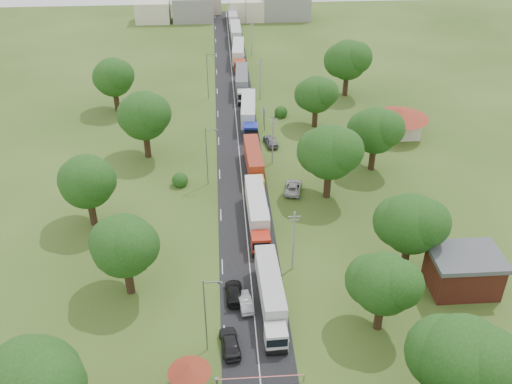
{
  "coord_description": "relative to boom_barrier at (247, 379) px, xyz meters",
  "views": [
    {
      "loc": [
        -3.17,
        -64.04,
        48.27
      ],
      "look_at": [
        1.75,
        7.31,
        3.0
      ],
      "focal_mm": 40.0,
      "sensor_mm": 36.0,
      "label": 1
    }
  ],
  "objects": [
    {
      "name": "truck_6",
      "position": [
        3.24,
        112.75,
        1.41
      ],
      "size": [
        2.68,
        15.61,
        4.33
      ],
      "color": "#2A6A27",
      "rests_on": "ground"
    },
    {
      "name": "house_brick",
      "position": [
        27.36,
        13.0,
        1.76
      ],
      "size": [
        8.6,
        6.6,
        5.2
      ],
      "color": "maroon",
      "rests_on": "ground"
    },
    {
      "name": "tree_2",
      "position": [
        15.35,
        7.14,
        5.7
      ],
      "size": [
        8.0,
        8.0,
        10.1
      ],
      "color": "#382616",
      "rests_on": "ground"
    },
    {
      "name": "tree_1",
      "position": [
        19.34,
        -4.83,
        6.96
      ],
      "size": [
        9.6,
        9.6,
        12.05
      ],
      "color": "#382616",
      "rests_on": "ground"
    },
    {
      "name": "road",
      "position": [
        1.36,
        45.0,
        -0.89
      ],
      "size": [
        8.0,
        200.0,
        0.04
      ],
      "primitive_type": "cube",
      "color": "black",
      "rests_on": "ground"
    },
    {
      "name": "car_verge_near",
      "position": [
        9.31,
        36.86,
        -0.15
      ],
      "size": [
        3.58,
        5.78,
        1.49
      ],
      "primitive_type": "imported",
      "rotation": [
        0.0,
        0.0,
        2.92
      ],
      "color": "#B3B3B3",
      "rests_on": "ground"
    },
    {
      "name": "guard_booth",
      "position": [
        -5.84,
        -0.0,
        1.27
      ],
      "size": [
        4.4,
        4.4,
        3.45
      ],
      "color": "beige",
      "rests_on": "ground"
    },
    {
      "name": "tree_5",
      "position": [
        23.35,
        43.16,
        6.33
      ],
      "size": [
        8.8,
        8.8,
        11.07
      ],
      "color": "#382616",
      "rests_on": "ground"
    },
    {
      "name": "pole_2",
      "position": [
        6.86,
        46.0,
        3.79
      ],
      "size": [
        1.6,
        0.24,
        9.0
      ],
      "color": "gray",
      "rests_on": "ground"
    },
    {
      "name": "truck_1",
      "position": [
        3.0,
        28.22,
        1.34
      ],
      "size": [
        2.82,
        15.17,
        4.2
      ],
      "color": "red",
      "rests_on": "ground"
    },
    {
      "name": "tree_13",
      "position": [
        -22.65,
        70.16,
        6.33
      ],
      "size": [
        8.8,
        8.8,
        11.07
      ],
      "color": "#382616",
      "rests_on": "ground"
    },
    {
      "name": "truck_3",
      "position": [
        3.73,
        62.03,
        1.39
      ],
      "size": [
        3.52,
        15.58,
        4.3
      ],
      "color": "#1A28A0",
      "rests_on": "ground"
    },
    {
      "name": "lamp_2",
      "position": [
        -3.99,
        75.0,
        4.66
      ],
      "size": [
        2.03,
        0.22,
        10.0
      ],
      "color": "slate",
      "rests_on": "ground"
    },
    {
      "name": "pole_5",
      "position": [
        6.86,
        130.0,
        3.79
      ],
      "size": [
        1.6,
        0.24,
        9.0
      ],
      "color": "gray",
      "rests_on": "ground"
    },
    {
      "name": "pole_3",
      "position": [
        6.86,
        74.0,
        3.79
      ],
      "size": [
        1.6,
        0.24,
        9.0
      ],
      "color": "gray",
      "rests_on": "ground"
    },
    {
      "name": "house_cream",
      "position": [
        31.36,
        55.0,
        2.75
      ],
      "size": [
        10.08,
        10.08,
        5.8
      ],
      "color": "beige",
      "rests_on": "ground"
    },
    {
      "name": "tree_10",
      "position": [
        -13.65,
        15.16,
        6.33
      ],
      "size": [
        8.8,
        8.8,
        11.07
      ],
      "color": "#382616",
      "rests_on": "ground"
    },
    {
      "name": "truck_7",
      "position": [
        2.98,
        128.57,
        1.26
      ],
      "size": [
        2.58,
        14.63,
        4.06
      ],
      "color": "silver",
      "rests_on": "ground"
    },
    {
      "name": "info_sign",
      "position": [
        6.56,
        60.0,
        2.11
      ],
      "size": [
        0.12,
        3.1,
        4.1
      ],
      "color": "slate",
      "rests_on": "ground"
    },
    {
      "name": "truck_0",
      "position": [
        3.4,
        11.09,
        1.27
      ],
      "size": [
        2.9,
        14.76,
        4.08
      ],
      "color": "silver",
      "rests_on": "ground"
    },
    {
      "name": "pole_1",
      "position": [
        6.86,
        18.0,
        3.79
      ],
      "size": [
        1.6,
        0.24,
        9.0
      ],
      "color": "gray",
      "rests_on": "ground"
    },
    {
      "name": "tree_7",
      "position": [
        25.34,
        75.17,
        6.96
      ],
      "size": [
        9.6,
        9.6,
        12.05
      ],
      "color": "#382616",
      "rests_on": "ground"
    },
    {
      "name": "tree_12",
      "position": [
        -14.66,
        50.17,
        6.96
      ],
      "size": [
        9.6,
        9.6,
        12.05
      ],
      "color": "#382616",
      "rests_on": "ground"
    },
    {
      "name": "pole_4",
      "position": [
        6.86,
        102.0,
        3.79
      ],
      "size": [
        1.6,
        0.24,
        9.0
      ],
      "color": "gray",
      "rests_on": "ground"
    },
    {
      "name": "ground",
      "position": [
        1.36,
        25.0,
        -0.89
      ],
      "size": [
        260.0,
        260.0,
        0.0
      ],
      "primitive_type": "plane",
      "color": "#2D4416",
      "rests_on": "ground"
    },
    {
      "name": "truck_2",
      "position": [
        3.47,
        42.94,
        1.21
      ],
      "size": [
        2.78,
        14.28,
        3.95
      ],
      "color": "gold",
      "rests_on": "ground"
    },
    {
      "name": "tree_6",
      "position": [
        16.35,
        60.14,
        5.7
      ],
      "size": [
        8.0,
        8.0,
        10.1
      ],
      "color": "#382616",
      "rests_on": "ground"
    },
    {
      "name": "tree_9",
      "position": [
        -18.66,
        -4.83,
        6.96
      ],
      "size": [
        9.6,
        9.6,
        12.05
      ],
      "color": "#382616",
      "rests_on": "ground"
    },
    {
      "name": "tree_11",
      "position": [
        -20.65,
        30.16,
        6.33
      ],
      "size": [
        8.8,
        8.8,
        11.07
      ],
      "color": "#382616",
      "rests_on": "ground"
    },
    {
      "name": "truck_5",
      "position": [
        3.24,
        96.74,
        1.41
      ],
      "size": [
        3.43,
        15.7,
        4.34
      ],
      "color": "#A9381A",
      "rests_on": "ground"
    },
    {
      "name": "boom_barrier",
      "position": [
        0.0,
        0.0,
        0.0
      ],
      "size": [
        9.22,
        0.35,
        1.18
      ],
      "color": "slate",
      "rests_on": "ground"
    },
    {
      "name": "tree_4",
      "position": [
        14.34,
        35.17,
        6.96
      ],
      "size": [
        9.6,
        9.6,
        12.05
      ],
      "color": "#382616",
      "rests_on": "ground"
    },
    {
      "name": "car_verge_far",
      "position": [
        7.22,
        52.85,
        -0.07
      ],
      "size": [
        2.73,
        5.1,
        1.65
      ],
      "primitive_type": "imported",
      "rotation": [
        0.0,
        0.0,
        3.31
      ],
      "color": "slate",
      "rests_on": "ground"
    },
    {
      "name": "tree_3",
      "position": [
        21.35,
        17.16,
        6.33
      ],
      "size": [
        8.8,
        8.8,
        11.07
      ],
      "color": "#382616",
      "rests_on": "ground"
    },
    {
      "name": "lamp_1",
      "position": [
        -3.99,
        40.0,
        4.66
      ],
      "size": [
        2.03,
        0.22,
        10.0
      ],
      "color": "slate",
      "rests_on": "ground"
    },
    {
      "name": "distant_town",
      "position": [
        2.04,
        135.0,
        2.6
      ],
      "size": [
        52.0,
        8.0,
        8.0
      ],
      "color": "gray",
      "rests_on": "ground"
    },
    {
      "name": "truck_4",
      "position": [
        3.23,
        78.33,
        1.35
      ],
      "size": [
        3.18,
        15.31,
        4.23
      ],
      "color": "silver",
      "rests_on": "ground"
    },
    {
      "name": "car_lane_front",
      "position": [
        -1.64,
        5.0,
        -0.05
      ],
      "size": [
        2.61,
        5.14,
        1.68
      ],
      "primitive_type": "imported",
      "rotation": [
        0.0,
        0.0,
        3.27
      ],
      "color": "black",
      "rests_on": "ground"
    },
    {
      "name": "lamp_0",
      "position": [
        -3.99,
        5.0,
        4.66
      ],
      "size": [
        2.03,
        0.22,
        10.0
      ],
      "color": "slate",
      "rests_on": "ground"
    },
    {
      "name": "car_lane_mid",
      "position": [
        0.36,
        11.47,
        -0.19
      ],
      "size": [
        2.06,
        4.44,
        1.41
      ],
      "primitive_type": "imported",
      "rotation": [
        0.0,
        0.0,
        3.28
      ],
      "color": "#96989D",
      "rests_on": "ground"
    },
    {
      "name": "car_lane_rear",
      "position": [
        -0.9,
        13.16,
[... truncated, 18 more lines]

